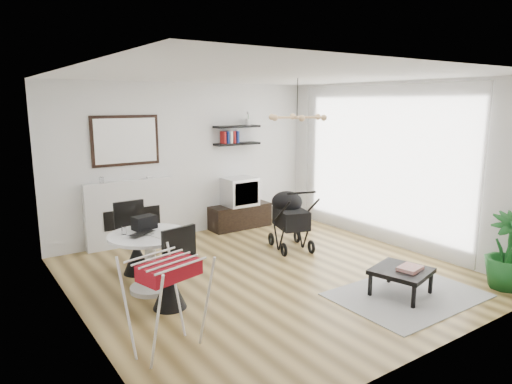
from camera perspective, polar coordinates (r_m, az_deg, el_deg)
floor at (r=6.47m, az=1.67°, el=-10.28°), size 5.00×5.00×0.00m
ceiling at (r=6.03m, az=1.82°, el=14.35°), size 5.00×5.00×0.00m
wall_back at (r=8.23m, az=-8.61°, el=3.97°), size 5.00×0.00×5.00m
wall_left at (r=5.07m, az=-21.70°, el=-1.18°), size 0.00×5.00×5.00m
wall_right at (r=7.83m, az=16.70°, el=3.25°), size 0.00×5.00×5.00m
sheer_curtain at (r=7.88m, az=15.11°, el=3.39°), size 0.04×3.60×2.60m
fireplace at (r=7.87m, az=-15.44°, el=-1.57°), size 1.50×0.17×2.16m
shelf_lower at (r=8.56m, az=-2.37°, el=6.04°), size 0.90×0.25×0.04m
shelf_upper at (r=8.54m, az=-2.39°, el=8.18°), size 0.90×0.25×0.04m
pendant_lamp at (r=6.69m, az=5.15°, el=9.28°), size 0.90×0.90×0.10m
tv_console at (r=8.72m, az=-1.99°, el=-3.04°), size 1.20×0.42×0.45m
crt_tv at (r=8.60m, az=-2.10°, el=0.08°), size 0.60×0.52×0.52m
dining_table at (r=5.94m, az=-13.07°, el=-7.48°), size 1.03×1.03×0.75m
laptop at (r=5.80m, az=-13.72°, el=-5.19°), size 0.42×0.36×0.03m
black_bag at (r=6.07m, az=-13.79°, el=-3.72°), size 0.32×0.24×0.18m
newspaper at (r=5.84m, az=-11.48°, el=-5.08°), size 0.40×0.36×0.01m
drinking_glass at (r=5.91m, az=-16.17°, el=-4.64°), size 0.06×0.06×0.10m
chair_far at (r=6.66m, az=-14.76°, el=-7.15°), size 0.48×0.48×1.00m
chair_near at (r=5.47m, az=-10.68°, el=-11.02°), size 0.50×0.52×1.01m
drying_rack at (r=4.52m, az=-11.03°, el=-13.46°), size 0.76×0.73×0.95m
stroller at (r=7.50m, az=4.24°, el=-3.68°), size 0.74×0.94×1.04m
rug at (r=6.12m, az=18.39°, el=-12.11°), size 1.80×1.30×0.01m
coffee_table at (r=5.99m, az=17.71°, el=-9.51°), size 0.78×0.78×0.33m
magazines at (r=5.98m, az=18.71°, el=-9.01°), size 0.34×0.29×0.04m
potted_plant at (r=6.70m, az=29.01°, el=-6.50°), size 0.72×0.72×0.99m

